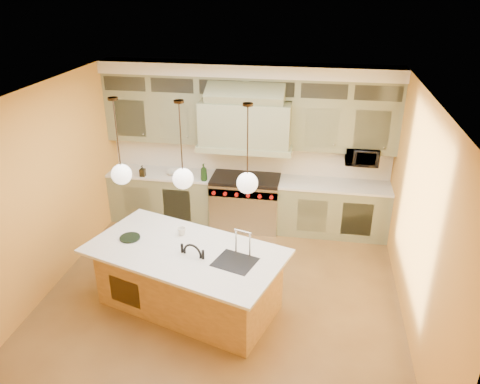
% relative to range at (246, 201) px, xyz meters
% --- Properties ---
extents(floor, '(5.00, 5.00, 0.00)m').
position_rel_range_xyz_m(floor, '(0.00, -2.14, -0.49)').
color(floor, brown).
rests_on(floor, ground).
extents(ceiling, '(5.00, 5.00, 0.00)m').
position_rel_range_xyz_m(ceiling, '(0.00, -2.14, 2.41)').
color(ceiling, white).
rests_on(ceiling, wall_back).
extents(wall_back, '(5.00, 0.00, 5.00)m').
position_rel_range_xyz_m(wall_back, '(0.00, 0.36, 0.96)').
color(wall_back, gold).
rests_on(wall_back, ground).
extents(wall_front, '(5.00, 0.00, 5.00)m').
position_rel_range_xyz_m(wall_front, '(0.00, -4.64, 0.96)').
color(wall_front, gold).
rests_on(wall_front, ground).
extents(wall_left, '(0.00, 5.00, 5.00)m').
position_rel_range_xyz_m(wall_left, '(-2.50, -2.14, 0.96)').
color(wall_left, gold).
rests_on(wall_left, ground).
extents(wall_right, '(0.00, 5.00, 5.00)m').
position_rel_range_xyz_m(wall_right, '(2.50, -2.14, 0.96)').
color(wall_right, gold).
rests_on(wall_right, ground).
extents(back_cabinetry, '(5.00, 0.77, 2.90)m').
position_rel_range_xyz_m(back_cabinetry, '(0.00, 0.09, 0.94)').
color(back_cabinetry, gray).
rests_on(back_cabinetry, floor).
extents(range, '(1.20, 0.74, 0.96)m').
position_rel_range_xyz_m(range, '(0.00, 0.00, 0.00)').
color(range, silver).
rests_on(range, floor).
extents(kitchen_island, '(2.86, 2.07, 1.35)m').
position_rel_range_xyz_m(kitchen_island, '(-0.40, -2.40, -0.01)').
color(kitchen_island, olive).
rests_on(kitchen_island, floor).
extents(counter_stool, '(0.48, 0.48, 1.09)m').
position_rel_range_xyz_m(counter_stool, '(-0.32, -2.68, 0.13)').
color(counter_stool, black).
rests_on(counter_stool, floor).
extents(microwave, '(0.54, 0.37, 0.30)m').
position_rel_range_xyz_m(microwave, '(1.95, 0.11, 0.96)').
color(microwave, black).
rests_on(microwave, back_cabinetry).
extents(oil_bottle_a, '(0.13, 0.14, 0.31)m').
position_rel_range_xyz_m(oil_bottle_a, '(-0.70, -0.22, 0.61)').
color(oil_bottle_a, '#163213').
rests_on(oil_bottle_a, back_cabinetry).
extents(oil_bottle_b, '(0.09, 0.10, 0.20)m').
position_rel_range_xyz_m(oil_bottle_b, '(-1.82, -0.22, 0.56)').
color(oil_bottle_b, black).
rests_on(oil_bottle_b, back_cabinetry).
extents(fruit_bowl, '(0.30, 0.30, 0.07)m').
position_rel_range_xyz_m(fruit_bowl, '(-1.28, -0.03, 0.49)').
color(fruit_bowl, beige).
rests_on(fruit_bowl, back_cabinetry).
extents(cup, '(0.13, 0.13, 0.11)m').
position_rel_range_xyz_m(cup, '(-0.57, -2.07, 0.49)').
color(cup, silver).
rests_on(cup, kitchen_island).
extents(pendant_left, '(0.26, 0.26, 1.11)m').
position_rel_range_xyz_m(pendant_left, '(-1.20, -2.39, 1.46)').
color(pendant_left, '#2D2319').
rests_on(pendant_left, ceiling).
extents(pendant_center, '(0.26, 0.26, 1.11)m').
position_rel_range_xyz_m(pendant_center, '(-0.40, -2.39, 1.46)').
color(pendant_center, '#2D2319').
rests_on(pendant_center, ceiling).
extents(pendant_right, '(0.26, 0.26, 1.11)m').
position_rel_range_xyz_m(pendant_right, '(0.40, -2.39, 1.46)').
color(pendant_right, '#2D2319').
rests_on(pendant_right, ceiling).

